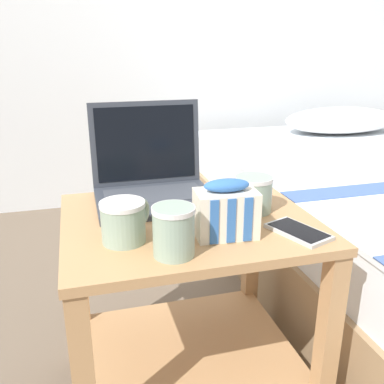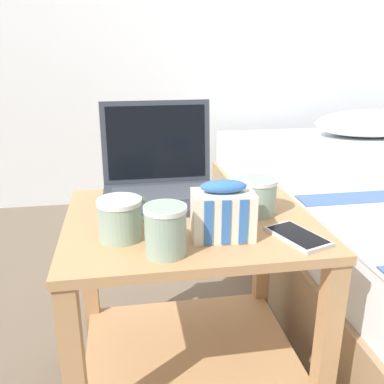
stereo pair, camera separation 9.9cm
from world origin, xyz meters
name	(u,v)px [view 2 (the right image)]	position (x,y,z in m)	size (l,w,h in m)	color
bedside_table	(190,285)	(0.00, 0.00, 0.34)	(0.61, 0.51, 0.54)	tan
laptop	(160,179)	(-0.06, 0.16, 0.59)	(0.31, 0.27, 0.25)	#333842
mug_front_left	(121,216)	(-0.17, -0.09, 0.59)	(0.12, 0.11, 0.09)	#8CA593
mug_front_right	(256,194)	(0.17, 0.00, 0.59)	(0.14, 0.10, 0.09)	#8CA593
mug_mid_center	(165,227)	(-0.08, -0.18, 0.60)	(0.09, 0.13, 0.10)	#8CA593
snack_bag	(223,212)	(0.05, -0.12, 0.60)	(0.14, 0.09, 0.13)	silver
cell_phone	(298,236)	(0.22, -0.16, 0.54)	(0.12, 0.16, 0.01)	#B7BABC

